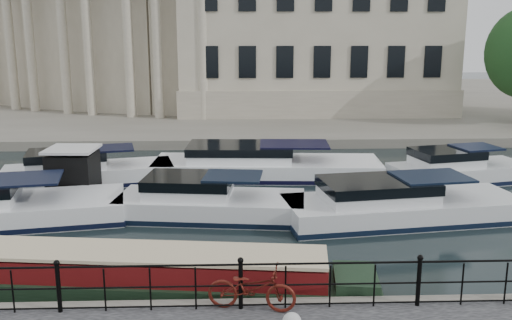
{
  "coord_description": "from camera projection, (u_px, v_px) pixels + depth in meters",
  "views": [
    {
      "loc": [
        -0.1,
        -13.98,
        6.61
      ],
      "look_at": [
        0.5,
        2.0,
        3.0
      ],
      "focal_mm": 40.0,
      "sensor_mm": 36.0,
      "label": 1
    }
  ],
  "objects": [
    {
      "name": "bicycle",
      "position": [
        252.0,
        288.0,
        12.6
      ],
      "size": [
        2.08,
        1.07,
        1.04
      ],
      "primitive_type": "imported",
      "rotation": [
        0.0,
        0.0,
        1.37
      ],
      "color": "#4F150E",
      "rests_on": "near_quay"
    },
    {
      "name": "far_bank",
      "position": [
        236.0,
        101.0,
        53.04
      ],
      "size": [
        120.0,
        42.0,
        0.55
      ],
      "primitive_type": "cube",
      "color": "#6B665B",
      "rests_on": "ground_plane"
    },
    {
      "name": "narrowboat",
      "position": [
        121.0,
        280.0,
        14.66
      ],
      "size": [
        13.3,
        3.28,
        1.49
      ],
      "rotation": [
        0.0,
        0.0,
        -0.12
      ],
      "color": "black",
      "rests_on": "ground_plane"
    },
    {
      "name": "civic_building",
      "position": [
        223.0,
        26.0,
        47.33
      ],
      "size": [
        53.55,
        31.84,
        16.85
      ],
      "color": "#ADA38C",
      "rests_on": "far_bank"
    },
    {
      "name": "ground_plane",
      "position": [
        240.0,
        287.0,
        15.08
      ],
      "size": [
        160.0,
        160.0,
        0.0
      ],
      "primitive_type": "plane",
      "color": "black",
      "rests_on": "ground"
    },
    {
      "name": "railing",
      "position": [
        241.0,
        281.0,
        12.63
      ],
      "size": [
        24.14,
        0.14,
        1.22
      ],
      "color": "black",
      "rests_on": "near_quay"
    },
    {
      "name": "cabin_cruisers",
      "position": [
        225.0,
        190.0,
        23.04
      ],
      "size": [
        26.96,
        10.51,
        1.99
      ],
      "color": "white",
      "rests_on": "ground_plane"
    },
    {
      "name": "harbour_hut",
      "position": [
        74.0,
        176.0,
        22.85
      ],
      "size": [
        2.71,
        2.3,
        2.16
      ],
      "rotation": [
        0.0,
        0.0,
        -0.05
      ],
      "color": "#6B665B",
      "rests_on": "ground_plane"
    }
  ]
}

